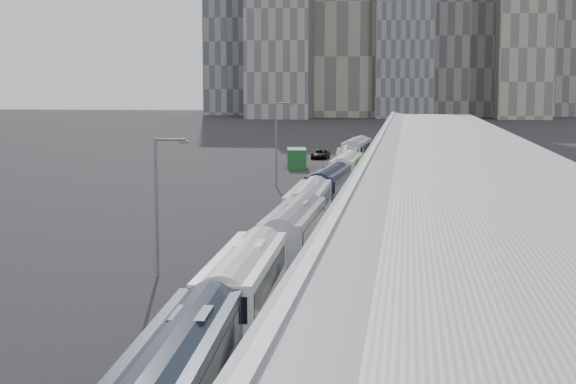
% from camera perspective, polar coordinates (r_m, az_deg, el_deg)
% --- Properties ---
extents(sidewalk, '(10.00, 170.00, 0.12)m').
position_cam_1_polar(sidewalk, '(61.75, 7.34, -3.59)').
color(sidewalk, gray).
rests_on(sidewalk, ground).
extents(lane_line, '(0.12, 160.00, 0.02)m').
position_cam_1_polar(lane_line, '(62.70, -2.32, -3.42)').
color(lane_line, gold).
rests_on(lane_line, ground).
extents(depot, '(12.45, 160.40, 7.20)m').
position_cam_1_polar(depot, '(61.33, 11.12, -0.47)').
color(depot, gray).
rests_on(depot, ground).
extents(bus_2, '(3.01, 12.94, 3.76)m').
position_cam_1_polar(bus_2, '(41.24, -2.84, -6.63)').
color(bus_2, silver).
rests_on(bus_2, ground).
extents(bus_3, '(2.90, 13.05, 3.81)m').
position_cam_1_polar(bus_3, '(55.48, 0.42, -3.10)').
color(bus_3, gray).
rests_on(bus_3, ground).
extents(bus_4, '(2.82, 12.62, 3.68)m').
position_cam_1_polar(bus_4, '(68.18, 1.34, -1.27)').
color(bus_4, '#B1B4BB').
rests_on(bus_4, ground).
extents(bus_5, '(3.30, 12.67, 3.67)m').
position_cam_1_polar(bus_5, '(82.61, 2.68, 0.14)').
color(bus_5, black).
rests_on(bus_5, ground).
extents(bus_6, '(2.89, 12.87, 3.74)m').
position_cam_1_polar(bus_6, '(97.43, 3.82, 1.18)').
color(bus_6, silver).
rests_on(bus_6, ground).
extents(bus_7, '(3.24, 12.47, 3.61)m').
position_cam_1_polar(bus_7, '(108.50, 3.81, 1.73)').
color(bus_7, slate).
rests_on(bus_7, ground).
extents(bus_8, '(3.55, 13.53, 3.91)m').
position_cam_1_polar(bus_8, '(124.81, 4.45, 2.46)').
color(bus_8, '#94969D').
rests_on(bus_8, ground).
extents(tree_1, '(1.28, 1.28, 3.48)m').
position_cam_1_polar(tree_1, '(38.23, 2.83, -5.86)').
color(tree_1, black).
rests_on(tree_1, ground).
extents(tree_2, '(1.37, 1.37, 4.16)m').
position_cam_1_polar(tree_2, '(62.79, 4.76, -0.30)').
color(tree_2, black).
rests_on(tree_2, ground).
extents(tree_3, '(2.25, 2.25, 4.89)m').
position_cam_1_polar(tree_3, '(85.06, 5.27, 1.80)').
color(tree_3, black).
rests_on(tree_3, ground).
extents(street_lamp_near, '(2.04, 0.22, 8.22)m').
position_cam_1_polar(street_lamp_near, '(52.08, -8.30, -0.28)').
color(street_lamp_near, '#59595E').
rests_on(street_lamp_near, ground).
extents(street_lamp_far, '(2.04, 0.22, 9.43)m').
position_cam_1_polar(street_lamp_far, '(97.74, -0.67, 3.47)').
color(street_lamp_far, '#59595E').
rests_on(street_lamp_far, ground).
extents(shipping_container, '(3.38, 6.44, 2.72)m').
position_cam_1_polar(shipping_container, '(120.50, 0.56, 2.18)').
color(shipping_container, '#13401C').
rests_on(shipping_container, ground).
extents(suv, '(2.73, 5.31, 1.43)m').
position_cam_1_polar(suv, '(136.34, 2.10, 2.45)').
color(suv, black).
rests_on(suv, ground).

